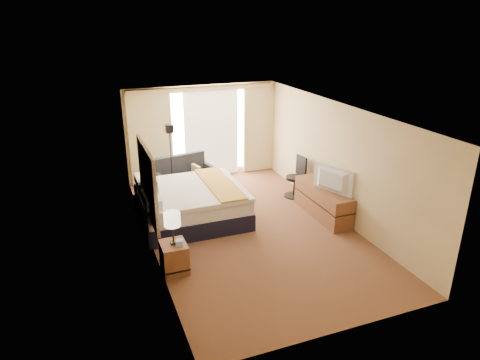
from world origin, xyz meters
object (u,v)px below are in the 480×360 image
object	(u,v)px
media_dresser	(323,201)
television	(330,180)
nightstand_left	(174,257)
nightstand_right	(150,204)
floor_lamp	(170,147)
lamp_right	(150,175)
desk_chair	(297,179)
bed	(191,203)
loveseat	(185,181)
lamp_left	(172,220)

from	to	relation	value
media_dresser	television	world-z (taller)	television
nightstand_left	nightstand_right	world-z (taller)	same
floor_lamp	lamp_right	distance (m)	1.18
desk_chair	lamp_right	world-z (taller)	lamp_right
bed	floor_lamp	world-z (taller)	floor_lamp
nightstand_left	floor_lamp	size ratio (longest dim) A/B	0.29
floor_lamp	desk_chair	size ratio (longest dim) A/B	1.80
loveseat	nightstand_right	bearing A→B (deg)	-149.05
media_dresser	lamp_right	bearing A→B (deg)	159.14
bed	lamp_right	world-z (taller)	lamp_right
nightstand_right	loveseat	size ratio (longest dim) A/B	0.33
media_dresser	television	xyz separation A→B (m)	(-0.05, -0.32, 0.64)
lamp_right	bed	bearing A→B (deg)	-35.22
desk_chair	lamp_left	world-z (taller)	lamp_left
media_dresser	bed	world-z (taller)	bed
media_dresser	lamp_right	world-z (taller)	lamp_right
loveseat	nightstand_left	bearing A→B (deg)	-119.86
nightstand_left	nightstand_right	xyz separation A→B (m)	(0.00, 2.50, 0.00)
nightstand_left	media_dresser	world-z (taller)	media_dresser
lamp_left	television	bearing A→B (deg)	11.42
nightstand_left	lamp_left	xyz separation A→B (m)	(0.01, -0.00, 0.75)
bed	television	xyz separation A→B (m)	(2.84, -1.17, 0.59)
nightstand_left	lamp_right	world-z (taller)	lamp_right
lamp_left	floor_lamp	bearing A→B (deg)	78.00
nightstand_left	television	distance (m)	3.79
floor_lamp	bed	bearing A→B (deg)	-86.53
loveseat	desk_chair	xyz separation A→B (m)	(2.58, -1.26, 0.15)
loveseat	lamp_left	xyz separation A→B (m)	(-1.09, -3.55, 0.71)
nightstand_left	television	size ratio (longest dim) A/B	0.54
bed	loveseat	xyz separation A→B (m)	(0.29, 1.64, -0.09)
nightstand_right	lamp_left	size ratio (longest dim) A/B	0.90
loveseat	media_dresser	bearing A→B (deg)	-56.45
desk_chair	television	bearing A→B (deg)	-97.56
nightstand_right	floor_lamp	bearing A→B (deg)	49.73
nightstand_left	loveseat	xyz separation A→B (m)	(1.10, 3.54, 0.04)
nightstand_left	loveseat	distance (m)	3.71
loveseat	television	xyz separation A→B (m)	(2.55, -2.81, 0.68)
floor_lamp	desk_chair	distance (m)	3.26
bed	floor_lamp	size ratio (longest dim) A/B	1.21
desk_chair	nightstand_right	bearing A→B (deg)	170.11
media_dresser	nightstand_left	bearing A→B (deg)	-164.16
bed	lamp_right	bearing A→B (deg)	144.78
television	floor_lamp	bearing A→B (deg)	26.68
nightstand_right	loveseat	distance (m)	1.52
television	lamp_left	bearing A→B (deg)	79.88
lamp_left	television	distance (m)	3.72
loveseat	desk_chair	distance (m)	2.87
bed	television	world-z (taller)	television
lamp_right	lamp_left	bearing A→B (deg)	-90.57
media_dresser	bed	size ratio (longest dim) A/B	0.79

